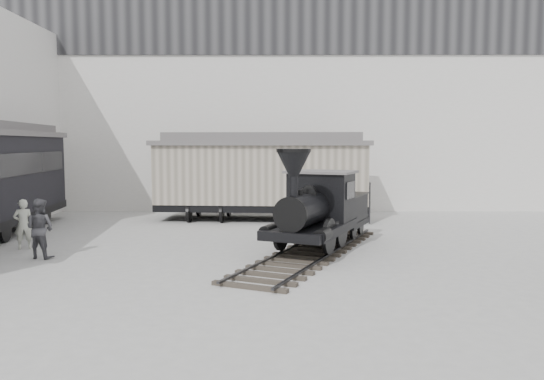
{
  "coord_description": "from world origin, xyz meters",
  "views": [
    {
      "loc": [
        -0.04,
        -13.55,
        3.51
      ],
      "look_at": [
        -0.09,
        3.72,
        2.0
      ],
      "focal_mm": 35.0,
      "sensor_mm": 36.0,
      "label": 1
    }
  ],
  "objects_px": {
    "boxcar": "(262,174)",
    "visitor_b": "(40,228)",
    "visitor_a": "(23,224)",
    "locomotive": "(318,214)"
  },
  "relations": [
    {
      "from": "boxcar",
      "to": "visitor_a",
      "type": "bearing_deg",
      "value": -134.45
    },
    {
      "from": "locomotive",
      "to": "visitor_b",
      "type": "distance_m",
      "value": 8.72
    },
    {
      "from": "locomotive",
      "to": "visitor_a",
      "type": "relative_size",
      "value": 5.53
    },
    {
      "from": "locomotive",
      "to": "boxcar",
      "type": "distance_m",
      "value": 7.41
    },
    {
      "from": "locomotive",
      "to": "visitor_a",
      "type": "bearing_deg",
      "value": -157.36
    },
    {
      "from": "boxcar",
      "to": "visitor_a",
      "type": "xyz_separation_m",
      "value": [
        -7.78,
        -6.91,
        -1.27
      ]
    },
    {
      "from": "visitor_b",
      "to": "visitor_a",
      "type": "bearing_deg",
      "value": -35.51
    },
    {
      "from": "locomotive",
      "to": "visitor_b",
      "type": "relative_size",
      "value": 5.05
    },
    {
      "from": "boxcar",
      "to": "visitor_b",
      "type": "xyz_separation_m",
      "value": [
        -6.62,
        -8.31,
        -1.19
      ]
    },
    {
      "from": "boxcar",
      "to": "visitor_b",
      "type": "height_order",
      "value": "boxcar"
    }
  ]
}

